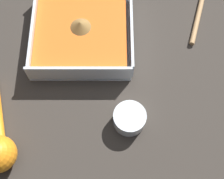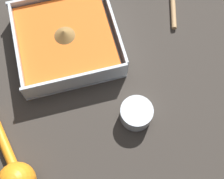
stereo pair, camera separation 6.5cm
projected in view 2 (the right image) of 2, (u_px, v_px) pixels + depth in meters
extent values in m
plane|color=#332D28|center=(69.00, 52.00, 0.72)|extent=(4.00, 4.00, 0.00)
cube|color=silver|center=(69.00, 45.00, 0.73)|extent=(0.23, 0.23, 0.01)
cube|color=silver|center=(58.00, 0.00, 0.74)|extent=(0.23, 0.01, 0.05)
cube|color=silver|center=(77.00, 81.00, 0.66)|extent=(0.23, 0.01, 0.05)
cube|color=silver|center=(114.00, 27.00, 0.71)|extent=(0.01, 0.21, 0.05)
cube|color=silver|center=(18.00, 49.00, 0.69)|extent=(0.01, 0.21, 0.05)
cube|color=orange|center=(68.00, 40.00, 0.71)|extent=(0.20, 0.20, 0.04)
cone|color=brown|center=(66.00, 33.00, 0.68)|extent=(0.05, 0.05, 0.02)
cylinder|color=silver|center=(136.00, 113.00, 0.64)|extent=(0.07, 0.07, 0.04)
cylinder|color=brown|center=(136.00, 114.00, 0.65)|extent=(0.06, 0.06, 0.02)
cylinder|color=orange|center=(1.00, 137.00, 0.63)|extent=(0.05, 0.14, 0.02)
cylinder|color=tan|center=(173.00, 4.00, 0.77)|extent=(0.05, 0.14, 0.01)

